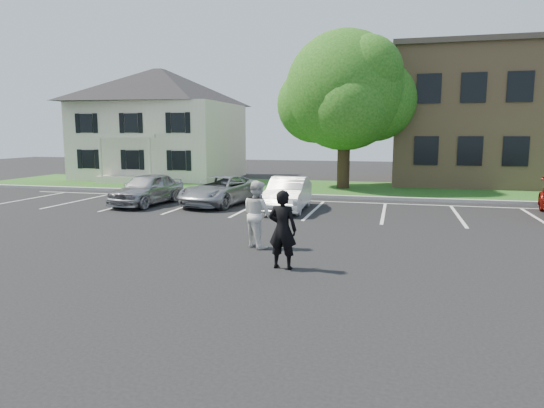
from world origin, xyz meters
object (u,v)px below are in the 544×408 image
(man_white_shirt, at_px, (257,214))
(car_white_sedan, at_px, (288,194))
(man_black_suit, at_px, (283,229))
(car_silver_west, at_px, (147,189))
(tree, at_px, (347,94))
(car_silver_minivan, at_px, (220,190))
(house, at_px, (161,124))

(man_white_shirt, xyz_separation_m, car_white_sedan, (-0.60, 6.61, -0.25))
(man_black_suit, bearing_deg, car_silver_west, -41.30)
(tree, relative_size, car_silver_west, 2.13)
(car_silver_west, height_order, car_silver_minivan, car_silver_west)
(car_white_sedan, bearing_deg, house, 131.87)
(man_black_suit, height_order, car_silver_west, man_black_suit)
(tree, height_order, man_black_suit, tree)
(car_silver_minivan, bearing_deg, house, 137.52)
(man_white_shirt, height_order, car_silver_minivan, man_white_shirt)
(tree, distance_m, car_white_sedan, 9.69)
(tree, xyz_separation_m, man_black_suit, (0.32, -16.92, -4.42))
(man_black_suit, relative_size, car_white_sedan, 0.45)
(man_black_suit, distance_m, car_silver_west, 11.83)
(house, distance_m, car_white_sedan, 17.37)
(car_white_sedan, bearing_deg, man_white_shirt, -87.24)
(car_silver_west, xyz_separation_m, car_white_sedan, (6.40, 0.02, -0.02))
(house, xyz_separation_m, man_white_shirt, (12.54, -18.83, -2.89))
(man_black_suit, bearing_deg, man_white_shirt, -53.99)
(tree, distance_m, man_white_shirt, 15.63)
(tree, relative_size, car_silver_minivan, 1.91)
(car_silver_minivan, bearing_deg, man_white_shirt, -52.20)
(car_silver_west, bearing_deg, car_silver_minivan, 20.01)
(house, distance_m, car_silver_minivan, 14.71)
(car_silver_minivan, bearing_deg, car_white_sedan, -3.33)
(man_white_shirt, bearing_deg, car_silver_minivan, -22.74)
(car_silver_minivan, distance_m, car_white_sedan, 3.34)
(house, relative_size, car_silver_west, 2.49)
(man_black_suit, height_order, man_white_shirt, man_white_shirt)
(tree, bearing_deg, man_white_shirt, -93.28)
(man_white_shirt, relative_size, car_silver_west, 0.45)
(car_white_sedan, bearing_deg, car_silver_minivan, 163.92)
(car_silver_west, xyz_separation_m, car_silver_minivan, (3.15, 0.81, -0.06))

